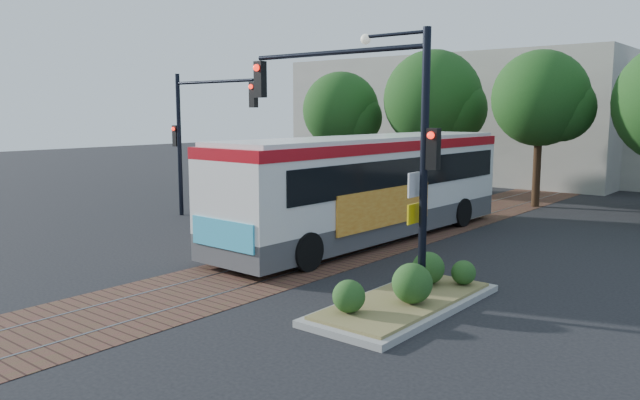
{
  "coord_description": "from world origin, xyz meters",
  "views": [
    {
      "loc": [
        11.96,
        -12.83,
        4.41
      ],
      "look_at": [
        -0.6,
        2.57,
        1.6
      ],
      "focal_mm": 35.0,
      "sensor_mm": 36.0,
      "label": 1
    }
  ],
  "objects_px": {
    "officer": "(204,192)",
    "parked_car": "(370,194)",
    "traffic_island": "(408,293)",
    "signal_pole_left": "(196,125)",
    "city_bus": "(371,182)",
    "signal_pole_main": "(378,123)"
  },
  "relations": [
    {
      "from": "officer",
      "to": "parked_car",
      "type": "distance_m",
      "value": 7.47
    },
    {
      "from": "parked_car",
      "to": "officer",
      "type": "bearing_deg",
      "value": 129.41
    },
    {
      "from": "traffic_island",
      "to": "signal_pole_left",
      "type": "xyz_separation_m",
      "value": [
        -13.19,
        4.89,
        3.54
      ]
    },
    {
      "from": "officer",
      "to": "traffic_island",
      "type": "bearing_deg",
      "value": 141.37
    },
    {
      "from": "officer",
      "to": "signal_pole_main",
      "type": "bearing_deg",
      "value": 140.21
    },
    {
      "from": "traffic_island",
      "to": "officer",
      "type": "distance_m",
      "value": 14.84
    },
    {
      "from": "city_bus",
      "to": "traffic_island",
      "type": "height_order",
      "value": "city_bus"
    },
    {
      "from": "traffic_island",
      "to": "parked_car",
      "type": "xyz_separation_m",
      "value": [
        -8.98,
        11.45,
        0.36
      ]
    },
    {
      "from": "city_bus",
      "to": "parked_car",
      "type": "bearing_deg",
      "value": 126.27
    },
    {
      "from": "city_bus",
      "to": "parked_car",
      "type": "xyz_separation_m",
      "value": [
        -3.9,
        5.59,
        -1.3
      ]
    },
    {
      "from": "signal_pole_main",
      "to": "officer",
      "type": "xyz_separation_m",
      "value": [
        -12.74,
        5.57,
        -3.19
      ]
    },
    {
      "from": "officer",
      "to": "parked_car",
      "type": "height_order",
      "value": "officer"
    },
    {
      "from": "signal_pole_main",
      "to": "parked_car",
      "type": "xyz_separation_m",
      "value": [
        -8.02,
        11.36,
        -3.46
      ]
    },
    {
      "from": "city_bus",
      "to": "officer",
      "type": "height_order",
      "value": "city_bus"
    },
    {
      "from": "signal_pole_left",
      "to": "parked_car",
      "type": "xyz_separation_m",
      "value": [
        4.21,
        6.55,
        -3.17
      ]
    },
    {
      "from": "officer",
      "to": "parked_car",
      "type": "relative_size",
      "value": 0.41
    },
    {
      "from": "traffic_island",
      "to": "parked_car",
      "type": "bearing_deg",
      "value": 128.1
    },
    {
      "from": "traffic_island",
      "to": "officer",
      "type": "relative_size",
      "value": 2.68
    },
    {
      "from": "signal_pole_main",
      "to": "city_bus",
      "type": "bearing_deg",
      "value": 125.54
    },
    {
      "from": "traffic_island",
      "to": "signal_pole_main",
      "type": "height_order",
      "value": "signal_pole_main"
    },
    {
      "from": "traffic_island",
      "to": "parked_car",
      "type": "distance_m",
      "value": 14.55
    },
    {
      "from": "city_bus",
      "to": "parked_car",
      "type": "distance_m",
      "value": 6.94
    }
  ]
}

